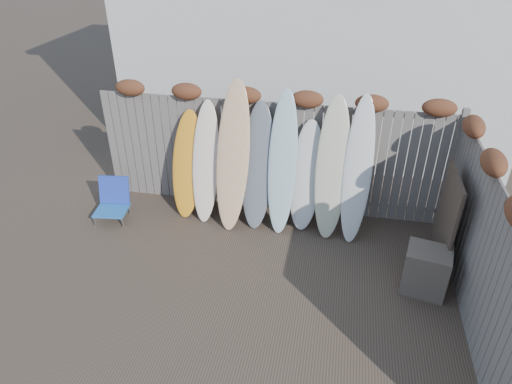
% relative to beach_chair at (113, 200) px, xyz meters
% --- Properties ---
extents(ground, '(80.00, 80.00, 0.00)m').
position_rel_beach_chair_xyz_m(ground, '(2.62, -1.54, -0.33)').
color(ground, '#493A2D').
extents(back_fence, '(6.05, 0.28, 2.24)m').
position_rel_beach_chair_xyz_m(back_fence, '(2.68, 0.85, 0.85)').
color(back_fence, slate).
rests_on(back_fence, ground).
extents(right_fence, '(0.28, 4.40, 2.24)m').
position_rel_beach_chair_xyz_m(right_fence, '(5.61, -1.29, 0.81)').
color(right_fence, slate).
rests_on(right_fence, ground).
extents(beach_chair, '(0.60, 0.63, 0.71)m').
position_rel_beach_chair_xyz_m(beach_chair, '(0.00, 0.00, 0.00)').
color(beach_chair, blue).
rests_on(beach_chair, ground).
extents(wooden_crate, '(0.67, 0.59, 0.68)m').
position_rel_beach_chair_xyz_m(wooden_crate, '(5.14, -0.90, 0.01)').
color(wooden_crate, '#50483C').
rests_on(wooden_crate, ground).
extents(lattice_panel, '(0.05, 1.05, 1.58)m').
position_rel_beach_chair_xyz_m(lattice_panel, '(5.40, -0.31, 0.46)').
color(lattice_panel, brown).
rests_on(lattice_panel, ground).
extents(surfboard_0, '(0.60, 0.70, 1.83)m').
position_rel_beach_chair_xyz_m(surfboard_0, '(1.25, 0.47, 0.58)').
color(surfboard_0, '#FF9E1E').
rests_on(surfboard_0, ground).
extents(surfboard_1, '(0.47, 0.72, 2.02)m').
position_rel_beach_chair_xyz_m(surfboard_1, '(1.60, 0.43, 0.68)').
color(surfboard_1, '#FFE6CD').
rests_on(surfboard_1, ground).
extents(surfboard_2, '(0.59, 0.87, 2.42)m').
position_rel_beach_chair_xyz_m(surfboard_2, '(2.10, 0.34, 0.88)').
color(surfboard_2, tan).
rests_on(surfboard_2, ground).
extents(surfboard_3, '(0.54, 0.73, 2.07)m').
position_rel_beach_chair_xyz_m(surfboard_3, '(2.50, 0.41, 0.70)').
color(surfboard_3, slate).
rests_on(surfboard_3, ground).
extents(surfboard_4, '(0.49, 0.82, 2.29)m').
position_rel_beach_chair_xyz_m(surfboard_4, '(2.91, 0.39, 0.82)').
color(surfboard_4, '#A7C7CF').
rests_on(surfboard_4, ground).
extents(surfboard_5, '(0.58, 0.68, 1.80)m').
position_rel_beach_chair_xyz_m(surfboard_5, '(3.30, 0.48, 0.57)').
color(surfboard_5, silver).
rests_on(surfboard_5, ground).
extents(surfboard_6, '(0.53, 0.80, 2.25)m').
position_rel_beach_chair_xyz_m(surfboard_6, '(3.71, 0.40, 0.80)').
color(surfboard_6, beige).
rests_on(surfboard_6, ground).
extents(surfboard_7, '(0.49, 0.82, 2.29)m').
position_rel_beach_chair_xyz_m(surfboard_7, '(4.11, 0.37, 0.82)').
color(surfboard_7, silver).
rests_on(surfboard_7, ground).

